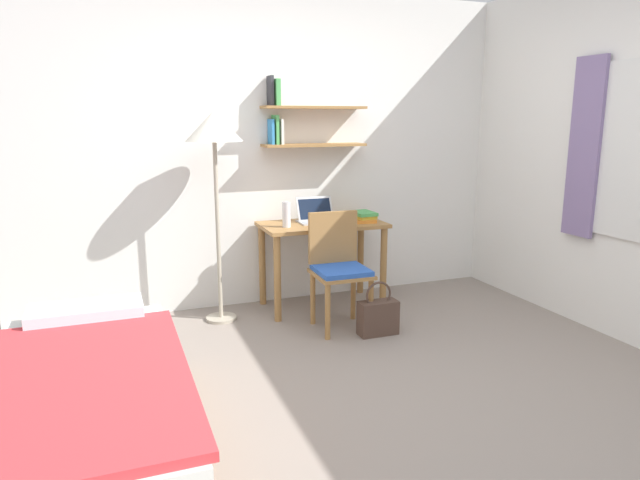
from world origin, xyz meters
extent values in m
plane|color=gray|center=(0.00, 0.00, 0.00)|extent=(5.28, 5.28, 0.00)
cube|color=white|center=(0.00, 2.02, 1.30)|extent=(4.40, 0.05, 2.60)
cube|color=#9E703D|center=(0.27, 1.89, 1.35)|extent=(0.87, 0.22, 0.02)
cube|color=#3384C6|center=(-0.09, 1.92, 1.46)|extent=(0.02, 0.14, 0.20)
cube|color=#4CA856|center=(-0.05, 1.92, 1.48)|extent=(0.03, 0.15, 0.23)
cube|color=silver|center=(-0.02, 1.91, 1.46)|extent=(0.02, 0.16, 0.20)
cube|color=#9E703D|center=(0.27, 1.89, 1.65)|extent=(0.87, 0.22, 0.02)
cube|color=#333338|center=(-0.09, 1.92, 1.78)|extent=(0.03, 0.13, 0.24)
cube|color=#4CA856|center=(-0.04, 1.91, 1.77)|extent=(0.04, 0.16, 0.21)
cube|color=gray|center=(1.96, 0.67, 1.35)|extent=(0.03, 0.28, 1.32)
cube|color=#9E703D|center=(-1.54, -0.03, 0.14)|extent=(0.87, 1.85, 0.28)
cube|color=silver|center=(-1.54, -0.03, 0.36)|extent=(0.84, 1.79, 0.16)
cube|color=#DB383D|center=(-1.54, -0.14, 0.46)|extent=(0.89, 1.52, 0.04)
cube|color=white|center=(-1.54, 0.69, 0.49)|extent=(0.61, 0.28, 0.10)
cube|color=#9E703D|center=(0.27, 1.70, 0.70)|extent=(1.02, 0.55, 0.03)
cylinder|color=#9E703D|center=(-0.19, 1.47, 0.34)|extent=(0.06, 0.06, 0.69)
cylinder|color=#9E703D|center=(0.73, 1.47, 0.34)|extent=(0.06, 0.06, 0.69)
cylinder|color=#9E703D|center=(-0.19, 1.93, 0.34)|extent=(0.06, 0.06, 0.69)
cylinder|color=#9E703D|center=(0.73, 1.93, 0.34)|extent=(0.06, 0.06, 0.69)
cube|color=#9E703D|center=(0.21, 1.15, 0.43)|extent=(0.42, 0.41, 0.03)
cube|color=blue|center=(0.21, 1.15, 0.46)|extent=(0.38, 0.38, 0.04)
cube|color=#9E703D|center=(0.22, 1.33, 0.68)|extent=(0.39, 0.05, 0.40)
cylinder|color=#9E703D|center=(0.04, 0.98, 0.21)|extent=(0.04, 0.04, 0.42)
cylinder|color=#9E703D|center=(0.38, 0.98, 0.21)|extent=(0.04, 0.04, 0.42)
cylinder|color=#9E703D|center=(0.05, 1.32, 0.21)|extent=(0.04, 0.04, 0.42)
cylinder|color=#9E703D|center=(0.39, 1.31, 0.21)|extent=(0.04, 0.04, 0.42)
cylinder|color=#B2A893|center=(-0.60, 1.66, 0.01)|extent=(0.24, 0.24, 0.02)
cylinder|color=#B2A893|center=(-0.60, 1.66, 0.71)|extent=(0.03, 0.03, 1.38)
cone|color=silver|center=(-0.60, 1.66, 1.51)|extent=(0.43, 0.43, 0.22)
cube|color=#B7BABF|center=(0.25, 1.74, 0.72)|extent=(0.32, 0.22, 0.01)
cube|color=#B7BABF|center=(0.25, 1.81, 0.83)|extent=(0.31, 0.09, 0.19)
cube|color=black|center=(0.25, 1.80, 0.82)|extent=(0.28, 0.07, 0.16)
cylinder|color=silver|center=(-0.06, 1.63, 0.82)|extent=(0.07, 0.07, 0.20)
cube|color=orange|center=(0.62, 1.65, 0.73)|extent=(0.19, 0.25, 0.03)
cube|color=gold|center=(0.63, 1.66, 0.76)|extent=(0.17, 0.23, 0.03)
cube|color=#4CA856|center=(0.63, 1.66, 0.79)|extent=(0.17, 0.24, 0.03)
cube|color=#4C382D|center=(0.42, 0.94, 0.13)|extent=(0.29, 0.13, 0.25)
torus|color=#4C382D|center=(0.42, 0.94, 0.30)|extent=(0.20, 0.02, 0.20)
camera|label=1|loc=(-1.38, -2.60, 1.57)|focal=31.76mm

